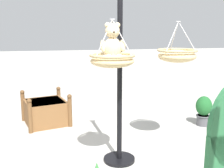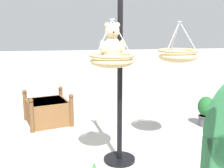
% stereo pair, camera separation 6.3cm
% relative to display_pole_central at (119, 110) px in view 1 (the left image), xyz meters
% --- Properties ---
extents(ground_plane, '(40.00, 40.00, 0.00)m').
position_rel_display_pole_central_xyz_m(ground_plane, '(0.12, 0.05, -0.74)').
color(ground_plane, '#ADAAA3').
extents(display_pole_central, '(0.44, 0.44, 2.39)m').
position_rel_display_pole_central_xyz_m(display_pole_central, '(0.00, 0.00, 0.00)').
color(display_pole_central, black).
rests_on(display_pole_central, ground).
extents(hanging_basket_with_teddy, '(0.56, 0.56, 0.58)m').
position_rel_display_pole_central_xyz_m(hanging_basket_with_teddy, '(0.15, 0.25, 0.72)').
color(hanging_basket_with_teddy, tan).
extents(teddy_bear, '(0.31, 0.27, 0.44)m').
position_rel_display_pole_central_xyz_m(teddy_bear, '(0.15, 0.27, 0.91)').
color(teddy_bear, '#D1B789').
extents(hanging_basket_left_high, '(0.58, 0.58, 0.59)m').
position_rel_display_pole_central_xyz_m(hanging_basket_left_high, '(-0.91, -0.24, 0.71)').
color(hanging_basket_left_high, tan).
extents(wooden_planter_box, '(0.99, 1.01, 0.63)m').
position_rel_display_pole_central_xyz_m(wooden_planter_box, '(1.06, -1.79, -0.49)').
color(wooden_planter_box, brown).
rests_on(wooden_planter_box, ground).
extents(potted_plant_fern_front, '(0.30, 0.30, 0.57)m').
position_rel_display_pole_central_xyz_m(potted_plant_fern_front, '(-1.90, -1.09, -0.43)').
color(potted_plant_fern_front, '#4C4C51').
rests_on(potted_plant_fern_front, ground).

